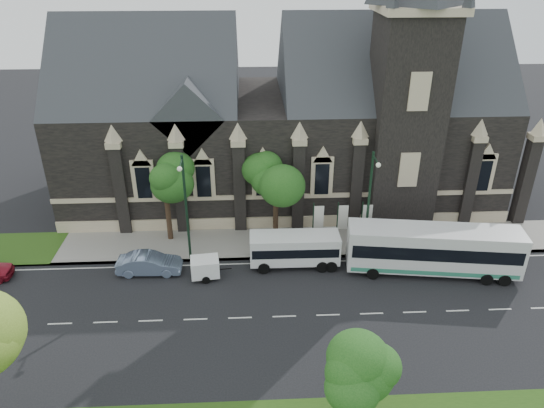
{
  "coord_description": "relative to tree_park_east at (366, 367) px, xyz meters",
  "views": [
    {
      "loc": [
        0.84,
        -26.68,
        22.34
      ],
      "look_at": [
        2.47,
        6.0,
        5.53
      ],
      "focal_mm": 33.08,
      "sensor_mm": 36.0,
      "label": 1
    }
  ],
  "objects": [
    {
      "name": "tree_walk_right",
      "position": [
        -2.96,
        20.04,
        1.2
      ],
      "size": [
        4.08,
        4.08,
        7.8
      ],
      "color": "black",
      "rests_on": "ground"
    },
    {
      "name": "tour_coach",
      "position": [
        8.44,
        14.05,
        -2.59
      ],
      "size": [
        13.08,
        4.45,
        3.74
      ],
      "rotation": [
        0.0,
        0.0,
        -0.14
      ],
      "color": "silver",
      "rests_on": "ground"
    },
    {
      "name": "banner_flag_right",
      "position": [
        4.11,
        18.32,
        -2.24
      ],
      "size": [
        0.9,
        0.1,
        4.0
      ],
      "color": "black",
      "rests_on": "ground"
    },
    {
      "name": "shuttle_bus",
      "position": [
        -1.92,
        15.52,
        -3.07
      ],
      "size": [
        6.93,
        2.5,
        2.67
      ],
      "rotation": [
        0.0,
        0.0,
        -0.01
      ],
      "color": "silver",
      "rests_on": "ground"
    },
    {
      "name": "box_trailer",
      "position": [
        -8.82,
        14.16,
        -3.7
      ],
      "size": [
        3.11,
        1.83,
        1.62
      ],
      "rotation": [
        0.0,
        0.0,
        0.12
      ],
      "color": "white",
      "rests_on": "ground"
    },
    {
      "name": "museum",
      "position": [
        -1.06,
        28.1,
        3.55
      ],
      "size": [
        40.0,
        17.7,
        29.9
      ],
      "color": "black",
      "rests_on": "ground"
    },
    {
      "name": "sidewalk",
      "position": [
        -6.18,
        18.82,
        -4.54
      ],
      "size": [
        80.0,
        5.0,
        0.15
      ],
      "primitive_type": "cube",
      "color": "gray",
      "rests_on": "ground"
    },
    {
      "name": "street_lamp_mid",
      "position": [
        -10.18,
        16.42,
        0.49
      ],
      "size": [
        0.36,
        1.88,
        9.0
      ],
      "color": "black",
      "rests_on": "ground"
    },
    {
      "name": "banner_flag_left",
      "position": [
        0.11,
        18.32,
        -2.24
      ],
      "size": [
        0.9,
        0.1,
        4.0
      ],
      "color": "black",
      "rests_on": "ground"
    },
    {
      "name": "tree_park_east",
      "position": [
        0.0,
        0.0,
        0.0
      ],
      "size": [
        3.4,
        3.4,
        6.28
      ],
      "color": "black",
      "rests_on": "ground"
    },
    {
      "name": "banner_flag_center",
      "position": [
        2.11,
        18.32,
        -2.24
      ],
      "size": [
        0.9,
        0.1,
        4.0
      ],
      "color": "black",
      "rests_on": "ground"
    },
    {
      "name": "ground",
      "position": [
        -6.18,
        9.32,
        -4.62
      ],
      "size": [
        160.0,
        160.0,
        0.0
      ],
      "primitive_type": "plane",
      "color": "black",
      "rests_on": "ground"
    },
    {
      "name": "street_lamp_near",
      "position": [
        3.82,
        16.42,
        0.49
      ],
      "size": [
        0.36,
        1.88,
        9.0
      ],
      "color": "black",
      "rests_on": "ground"
    },
    {
      "name": "tree_walk_left",
      "position": [
        -11.97,
        20.03,
        1.12
      ],
      "size": [
        3.91,
        3.91,
        7.64
      ],
      "color": "black",
      "rests_on": "ground"
    },
    {
      "name": "sedan",
      "position": [
        -13.12,
        15.01,
        -3.81
      ],
      "size": [
        4.93,
        1.81,
        1.61
      ],
      "primitive_type": "imported",
      "rotation": [
        0.0,
        0.0,
        1.55
      ],
      "color": "#7284A5",
      "rests_on": "ground"
    }
  ]
}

